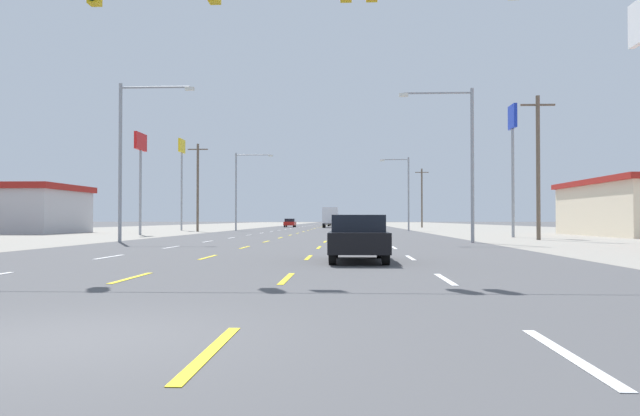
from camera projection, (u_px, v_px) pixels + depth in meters
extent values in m
plane|color=#4C4C4F|center=(322.00, 231.00, 72.58)|extent=(572.00, 572.00, 0.00)
cube|color=gray|center=(118.00, 230.00, 73.73)|extent=(28.00, 440.00, 0.01)
cube|color=gray|center=(533.00, 231.00, 71.43)|extent=(28.00, 440.00, 0.01)
cube|color=white|center=(109.00, 257.00, 21.39)|extent=(0.14, 2.60, 0.01)
cube|color=white|center=(171.00, 247.00, 28.88)|extent=(0.14, 2.60, 0.01)
cube|color=white|center=(208.00, 242.00, 36.37)|extent=(0.14, 2.60, 0.01)
cube|color=white|center=(232.00, 238.00, 43.86)|extent=(0.14, 2.60, 0.01)
cube|color=white|center=(249.00, 235.00, 51.35)|extent=(0.14, 2.60, 0.01)
cube|color=white|center=(261.00, 233.00, 58.84)|extent=(0.14, 2.60, 0.01)
cube|color=white|center=(271.00, 232.00, 66.33)|extent=(0.14, 2.60, 0.01)
cube|color=white|center=(279.00, 230.00, 73.82)|extent=(0.14, 2.60, 0.01)
cube|color=white|center=(285.00, 229.00, 81.31)|extent=(0.14, 2.60, 0.01)
cube|color=white|center=(291.00, 228.00, 88.80)|extent=(0.14, 2.60, 0.01)
cube|color=white|center=(295.00, 228.00, 96.29)|extent=(0.14, 2.60, 0.01)
cube|color=white|center=(299.00, 227.00, 103.78)|extent=(0.14, 2.60, 0.01)
cube|color=white|center=(302.00, 227.00, 111.27)|extent=(0.14, 2.60, 0.01)
cube|color=white|center=(305.00, 226.00, 118.76)|extent=(0.14, 2.60, 0.01)
cube|color=white|center=(308.00, 226.00, 126.25)|extent=(0.14, 2.60, 0.01)
cube|color=white|center=(310.00, 225.00, 133.74)|extent=(0.14, 2.60, 0.01)
cube|color=white|center=(312.00, 225.00, 141.23)|extent=(0.14, 2.60, 0.01)
cube|color=white|center=(314.00, 225.00, 148.73)|extent=(0.14, 2.60, 0.01)
cube|color=white|center=(316.00, 225.00, 156.22)|extent=(0.14, 2.60, 0.01)
cube|color=white|center=(317.00, 224.00, 163.71)|extent=(0.14, 2.60, 0.01)
cube|color=white|center=(318.00, 224.00, 171.20)|extent=(0.14, 2.60, 0.01)
cube|color=white|center=(320.00, 224.00, 178.69)|extent=(0.14, 2.60, 0.01)
cube|color=white|center=(321.00, 224.00, 186.18)|extent=(0.14, 2.60, 0.01)
cube|color=white|center=(322.00, 224.00, 193.67)|extent=(0.14, 2.60, 0.01)
cube|color=white|center=(323.00, 223.00, 201.16)|extent=(0.14, 2.60, 0.01)
cube|color=white|center=(324.00, 223.00, 208.65)|extent=(0.14, 2.60, 0.01)
cube|color=white|center=(325.00, 223.00, 216.14)|extent=(0.14, 2.60, 0.01)
cube|color=white|center=(325.00, 223.00, 223.63)|extent=(0.14, 2.60, 0.01)
cube|color=yellow|center=(132.00, 278.00, 13.73)|extent=(0.14, 2.60, 0.01)
cube|color=yellow|center=(208.00, 257.00, 21.22)|extent=(0.14, 2.60, 0.01)
cube|color=yellow|center=(245.00, 247.00, 28.71)|extent=(0.14, 2.60, 0.01)
cube|color=yellow|center=(266.00, 242.00, 36.20)|extent=(0.14, 2.60, 0.01)
cube|color=yellow|center=(280.00, 238.00, 43.69)|extent=(0.14, 2.60, 0.01)
cube|color=yellow|center=(290.00, 235.00, 51.18)|extent=(0.14, 2.60, 0.01)
cube|color=yellow|center=(298.00, 233.00, 58.68)|extent=(0.14, 2.60, 0.01)
cube|color=yellow|center=(303.00, 232.00, 66.17)|extent=(0.14, 2.60, 0.01)
cube|color=yellow|center=(308.00, 230.00, 73.66)|extent=(0.14, 2.60, 0.01)
cube|color=yellow|center=(312.00, 229.00, 81.15)|extent=(0.14, 2.60, 0.01)
cube|color=yellow|center=(315.00, 229.00, 88.64)|extent=(0.14, 2.60, 0.01)
cube|color=yellow|center=(317.00, 228.00, 96.13)|extent=(0.14, 2.60, 0.01)
cube|color=yellow|center=(320.00, 227.00, 103.62)|extent=(0.14, 2.60, 0.01)
cube|color=yellow|center=(322.00, 227.00, 111.11)|extent=(0.14, 2.60, 0.01)
cube|color=yellow|center=(323.00, 226.00, 118.60)|extent=(0.14, 2.60, 0.01)
cube|color=yellow|center=(325.00, 226.00, 126.09)|extent=(0.14, 2.60, 0.01)
cube|color=yellow|center=(326.00, 225.00, 133.58)|extent=(0.14, 2.60, 0.01)
cube|color=yellow|center=(327.00, 225.00, 141.07)|extent=(0.14, 2.60, 0.01)
cube|color=yellow|center=(328.00, 225.00, 148.56)|extent=(0.14, 2.60, 0.01)
cube|color=yellow|center=(329.00, 225.00, 156.05)|extent=(0.14, 2.60, 0.01)
cube|color=yellow|center=(330.00, 224.00, 163.54)|extent=(0.14, 2.60, 0.01)
cube|color=yellow|center=(331.00, 224.00, 171.03)|extent=(0.14, 2.60, 0.01)
cube|color=yellow|center=(332.00, 224.00, 178.52)|extent=(0.14, 2.60, 0.01)
cube|color=yellow|center=(332.00, 224.00, 186.02)|extent=(0.14, 2.60, 0.01)
cube|color=yellow|center=(333.00, 224.00, 193.51)|extent=(0.14, 2.60, 0.01)
cube|color=yellow|center=(334.00, 223.00, 201.00)|extent=(0.14, 2.60, 0.01)
cube|color=yellow|center=(334.00, 223.00, 208.49)|extent=(0.14, 2.60, 0.01)
cube|color=yellow|center=(335.00, 223.00, 215.98)|extent=(0.14, 2.60, 0.01)
cube|color=yellow|center=(335.00, 223.00, 223.47)|extent=(0.14, 2.60, 0.01)
cube|color=yellow|center=(210.00, 351.00, 6.08)|extent=(0.14, 2.60, 0.01)
cube|color=yellow|center=(287.00, 279.00, 13.57)|extent=(0.14, 2.60, 0.01)
cube|color=yellow|center=(309.00, 258.00, 21.06)|extent=(0.14, 2.60, 0.01)
cube|color=yellow|center=(319.00, 248.00, 28.55)|extent=(0.14, 2.60, 0.01)
cube|color=yellow|center=(325.00, 242.00, 36.04)|extent=(0.14, 2.60, 0.01)
cube|color=yellow|center=(329.00, 238.00, 43.53)|extent=(0.14, 2.60, 0.01)
cube|color=yellow|center=(332.00, 235.00, 51.02)|extent=(0.14, 2.60, 0.01)
cube|color=yellow|center=(334.00, 233.00, 58.51)|extent=(0.14, 2.60, 0.01)
cube|color=yellow|center=(336.00, 232.00, 66.00)|extent=(0.14, 2.60, 0.01)
cube|color=yellow|center=(337.00, 230.00, 73.49)|extent=(0.14, 2.60, 0.01)
cube|color=yellow|center=(338.00, 229.00, 80.98)|extent=(0.14, 2.60, 0.01)
cube|color=yellow|center=(339.00, 229.00, 88.48)|extent=(0.14, 2.60, 0.01)
cube|color=yellow|center=(340.00, 228.00, 95.97)|extent=(0.14, 2.60, 0.01)
cube|color=yellow|center=(340.00, 227.00, 103.46)|extent=(0.14, 2.60, 0.01)
cube|color=yellow|center=(341.00, 227.00, 110.95)|extent=(0.14, 2.60, 0.01)
cube|color=yellow|center=(341.00, 226.00, 118.44)|extent=(0.14, 2.60, 0.01)
cube|color=yellow|center=(342.00, 226.00, 125.93)|extent=(0.14, 2.60, 0.01)
cube|color=yellow|center=(342.00, 225.00, 133.42)|extent=(0.14, 2.60, 0.01)
cube|color=yellow|center=(342.00, 225.00, 140.91)|extent=(0.14, 2.60, 0.01)
cube|color=yellow|center=(343.00, 225.00, 148.40)|extent=(0.14, 2.60, 0.01)
cube|color=yellow|center=(343.00, 225.00, 155.89)|extent=(0.14, 2.60, 0.01)
cube|color=yellow|center=(343.00, 224.00, 163.38)|extent=(0.14, 2.60, 0.01)
cube|color=yellow|center=(343.00, 224.00, 170.87)|extent=(0.14, 2.60, 0.01)
cube|color=yellow|center=(344.00, 224.00, 178.36)|extent=(0.14, 2.60, 0.01)
cube|color=yellow|center=(344.00, 224.00, 185.85)|extent=(0.14, 2.60, 0.01)
cube|color=yellow|center=(344.00, 224.00, 193.34)|extent=(0.14, 2.60, 0.01)
cube|color=yellow|center=(344.00, 223.00, 200.83)|extent=(0.14, 2.60, 0.01)
cube|color=yellow|center=(344.00, 223.00, 208.32)|extent=(0.14, 2.60, 0.01)
cube|color=yellow|center=(344.00, 223.00, 215.82)|extent=(0.14, 2.60, 0.01)
cube|color=yellow|center=(345.00, 223.00, 223.31)|extent=(0.14, 2.60, 0.01)
cube|color=white|center=(568.00, 355.00, 5.92)|extent=(0.14, 2.60, 0.01)
cube|color=white|center=(445.00, 279.00, 13.41)|extent=(0.14, 2.60, 0.01)
cube|color=white|center=(410.00, 258.00, 20.90)|extent=(0.14, 2.60, 0.01)
cube|color=white|center=(394.00, 248.00, 28.39)|extent=(0.14, 2.60, 0.01)
cube|color=white|center=(385.00, 242.00, 35.88)|extent=(0.14, 2.60, 0.01)
cube|color=white|center=(378.00, 238.00, 43.37)|extent=(0.14, 2.60, 0.01)
cube|color=white|center=(374.00, 235.00, 50.86)|extent=(0.14, 2.60, 0.01)
cube|color=white|center=(371.00, 233.00, 58.35)|extent=(0.14, 2.60, 0.01)
cube|color=white|center=(368.00, 232.00, 65.84)|extent=(0.14, 2.60, 0.01)
cube|color=white|center=(366.00, 230.00, 73.33)|extent=(0.14, 2.60, 0.01)
cube|color=white|center=(364.00, 229.00, 80.82)|extent=(0.14, 2.60, 0.01)
cube|color=white|center=(363.00, 229.00, 88.31)|extent=(0.14, 2.60, 0.01)
cube|color=white|center=(362.00, 228.00, 95.80)|extent=(0.14, 2.60, 0.01)
cube|color=white|center=(361.00, 227.00, 103.29)|extent=(0.14, 2.60, 0.01)
cube|color=white|center=(360.00, 227.00, 110.78)|extent=(0.14, 2.60, 0.01)
cube|color=white|center=(359.00, 226.00, 118.28)|extent=(0.14, 2.60, 0.01)
cube|color=white|center=(359.00, 226.00, 125.77)|extent=(0.14, 2.60, 0.01)
cube|color=white|center=(358.00, 225.00, 133.26)|extent=(0.14, 2.60, 0.01)
cube|color=white|center=(358.00, 225.00, 140.75)|extent=(0.14, 2.60, 0.01)
cube|color=white|center=(357.00, 225.00, 148.24)|extent=(0.14, 2.60, 0.01)
cube|color=white|center=(357.00, 225.00, 155.73)|extent=(0.14, 2.60, 0.01)
cube|color=white|center=(356.00, 224.00, 163.22)|extent=(0.14, 2.60, 0.01)
cube|color=white|center=(356.00, 224.00, 170.71)|extent=(0.14, 2.60, 0.01)
cube|color=white|center=(356.00, 224.00, 178.20)|extent=(0.14, 2.60, 0.01)
cube|color=white|center=(355.00, 224.00, 185.69)|extent=(0.14, 2.60, 0.01)
cube|color=white|center=(355.00, 224.00, 193.18)|extent=(0.14, 2.60, 0.01)
cube|color=white|center=(355.00, 223.00, 200.67)|extent=(0.14, 2.60, 0.01)
cube|color=white|center=(355.00, 223.00, 208.16)|extent=(0.14, 2.60, 0.01)
cube|color=white|center=(354.00, 223.00, 215.65)|extent=(0.14, 2.60, 0.01)
cube|color=white|center=(354.00, 223.00, 223.14)|extent=(0.14, 2.60, 0.01)
cube|color=black|center=(358.00, 241.00, 19.27)|extent=(1.80, 4.50, 0.62)
cube|color=black|center=(358.00, 223.00, 19.18)|extent=(1.62, 2.10, 0.52)
cylinder|color=black|center=(335.00, 249.00, 20.85)|extent=(0.22, 0.64, 0.64)
cylinder|color=black|center=(380.00, 249.00, 20.78)|extent=(0.22, 0.64, 0.64)
cylinder|color=black|center=(333.00, 254.00, 17.76)|extent=(0.22, 0.64, 0.64)
cylinder|color=black|center=(386.00, 254.00, 17.68)|extent=(0.22, 0.64, 0.64)
cube|color=maroon|center=(354.00, 226.00, 66.68)|extent=(1.72, 3.90, 0.66)
cube|color=black|center=(354.00, 220.00, 66.45)|extent=(1.58, 1.90, 0.58)
cylinder|color=black|center=(347.00, 229.00, 68.11)|extent=(0.20, 0.60, 0.60)
cylinder|color=black|center=(360.00, 229.00, 68.04)|extent=(0.20, 0.60, 0.60)
cylinder|color=black|center=(347.00, 229.00, 65.31)|extent=(0.20, 0.60, 0.60)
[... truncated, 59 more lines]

